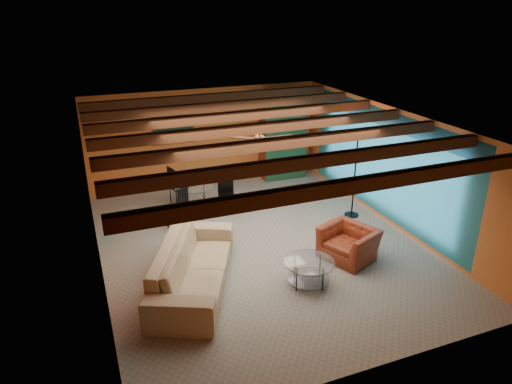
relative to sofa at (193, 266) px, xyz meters
name	(u,v)px	position (x,y,z in m)	size (l,w,h in m)	color
room	(258,137)	(1.71, 1.13, 1.93)	(6.52, 8.01, 2.71)	gray
sofa	(193,266)	(0.00, 0.00, 0.00)	(2.95, 1.15, 0.86)	tan
armchair	(349,243)	(3.17, -0.17, -0.09)	(1.04, 0.91, 0.67)	maroon
coffee_table	(309,272)	(1.99, -0.71, -0.19)	(0.93, 0.93, 0.48)	white
dining_table	(194,194)	(0.82, 3.09, 0.07)	(1.95, 1.95, 1.01)	silver
armoire	(282,141)	(3.91, 4.72, 0.66)	(1.25, 0.61, 2.18)	maroon
floor_lamp	(355,175)	(4.36, 1.56, 0.63)	(0.44, 0.44, 2.13)	black
ceiling_fan	(260,139)	(1.71, 1.02, 1.93)	(1.50, 1.50, 0.44)	#472614
painting	(173,130)	(0.81, 4.98, 1.22)	(1.05, 0.03, 0.65)	black
potted_plant	(283,96)	(3.91, 4.72, 1.97)	(0.40, 0.34, 0.44)	#26661E
vase	(193,171)	(0.82, 3.09, 0.68)	(0.18, 0.18, 0.19)	orange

